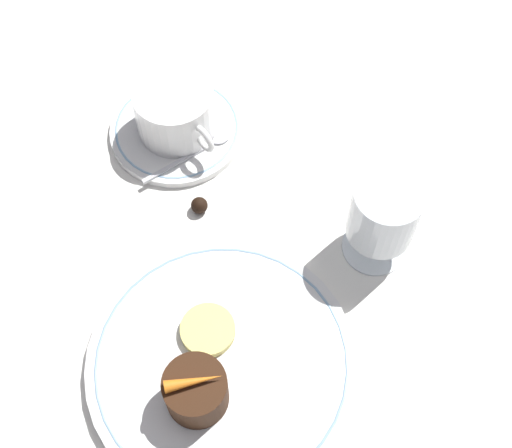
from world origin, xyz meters
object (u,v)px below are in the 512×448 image
Objects in this scene: dinner_plate at (222,363)px; coffee_cup at (175,110)px; wine_glass at (383,216)px; dessert_cake at (196,391)px.

dinner_plate is 2.28× the size of coffee_cup.
wine_glass reaches higher than coffee_cup.
dinner_plate is 0.22m from wine_glass.
wine_glass is (-0.00, 0.21, 0.06)m from dinner_plate.
dessert_cake reaches higher than dinner_plate.
wine_glass is at bearing 90.06° from dinner_plate.
wine_glass is at bearing 15.70° from coffee_cup.
dinner_plate is 2.41× the size of wine_glass.
dinner_plate is at bearing 110.14° from dessert_cake.
dessert_cake is at bearing -32.75° from coffee_cup.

